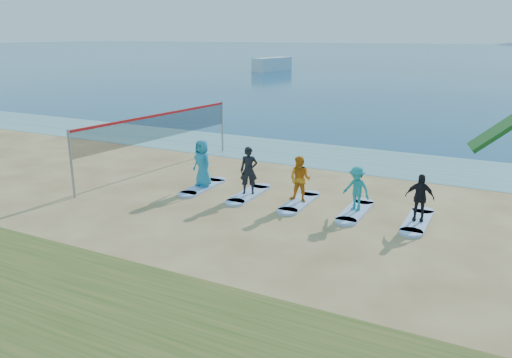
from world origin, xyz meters
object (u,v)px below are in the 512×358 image
at_px(surfboard_0, 203,187).
at_px(boat_offshore_a, 272,71).
at_px(student_0, 202,163).
at_px(student_3, 357,189).
at_px(student_4, 420,197).
at_px(surfboard_4, 417,221).
at_px(volleyball_net, 159,127).
at_px(surfboard_3, 355,211).
at_px(student_1, 249,170).
at_px(surfboard_1, 249,194).
at_px(student_2, 300,179).
at_px(surfboard_2, 299,202).

bearing_deg(surfboard_0, boat_offshore_a, 113.05).
bearing_deg(student_0, student_3, 20.82).
bearing_deg(student_4, surfboard_4, 0.00).
relative_size(student_3, student_4, 0.99).
bearing_deg(volleyball_net, surfboard_3, -8.55).
distance_m(student_1, student_3, 4.02).
relative_size(surfboard_1, surfboard_3, 1.00).
bearing_deg(student_1, surfboard_4, -24.60).
relative_size(surfboard_3, student_3, 1.47).
bearing_deg(student_2, surfboard_4, 0.73).
relative_size(student_1, student_3, 1.16).
bearing_deg(volleyball_net, surfboard_0, -23.95).
distance_m(surfboard_0, student_0, 0.95).
height_order(volleyball_net, surfboard_2, volleyball_net).
relative_size(volleyball_net, surfboard_1, 4.11).
distance_m(boat_offshore_a, surfboard_1, 63.68).
bearing_deg(surfboard_3, surfboard_4, 0.00).
bearing_deg(student_4, surfboard_3, 176.47).
xyz_separation_m(volleyball_net, student_0, (3.09, -1.37, -0.91)).
xyz_separation_m(student_3, surfboard_4, (2.01, 0.00, -0.79)).
height_order(surfboard_2, student_3, student_3).
bearing_deg(surfboard_2, volleyball_net, 169.08).
height_order(surfboard_2, surfboard_4, same).
relative_size(surfboard_1, student_1, 1.27).
xyz_separation_m(surfboard_1, student_3, (4.02, 0.00, 0.79)).
relative_size(boat_offshore_a, student_0, 4.43).
bearing_deg(student_4, surfboard_1, 176.47).
bearing_deg(student_0, surfboard_1, 20.82).
distance_m(volleyball_net, student_3, 9.28).
relative_size(boat_offshore_a, student_1, 4.62).
relative_size(surfboard_1, surfboard_4, 1.00).
xyz_separation_m(surfboard_2, student_4, (4.02, 0.00, 0.80)).
relative_size(surfboard_0, student_3, 1.47).
xyz_separation_m(student_1, surfboard_3, (4.02, 0.00, -0.91)).
height_order(surfboard_0, student_4, student_4).
distance_m(boat_offshore_a, student_4, 66.44).
bearing_deg(surfboard_2, boat_offshore_a, 116.34).
bearing_deg(volleyball_net, student_2, -10.92).
height_order(student_2, student_3, student_2).
xyz_separation_m(volleyball_net, student_4, (11.13, -1.37, -1.06)).
bearing_deg(student_4, surfboard_2, 176.47).
xyz_separation_m(surfboard_2, surfboard_4, (4.02, 0.00, 0.00)).
relative_size(student_0, surfboard_1, 0.82).
bearing_deg(surfboard_0, student_0, 0.00).
bearing_deg(surfboard_2, student_0, 180.00).
height_order(student_2, surfboard_4, student_2).
height_order(volleyball_net, student_0, volleyball_net).
relative_size(boat_offshore_a, surfboard_0, 3.64).
xyz_separation_m(student_0, student_2, (4.02, 0.00, -0.10)).
bearing_deg(surfboard_4, surfboard_1, 180.00).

